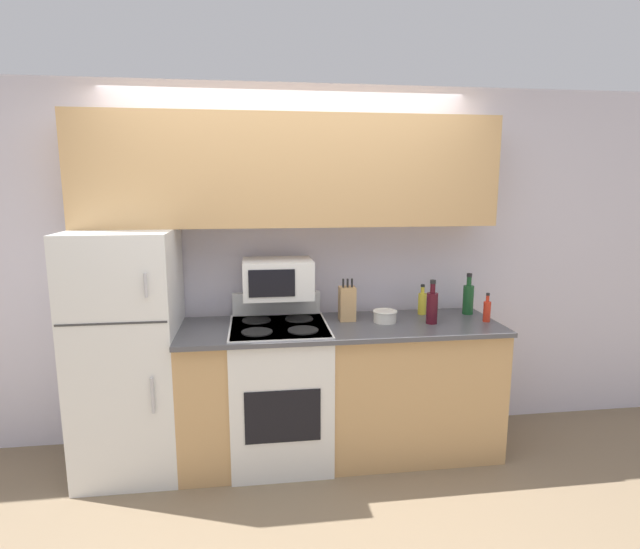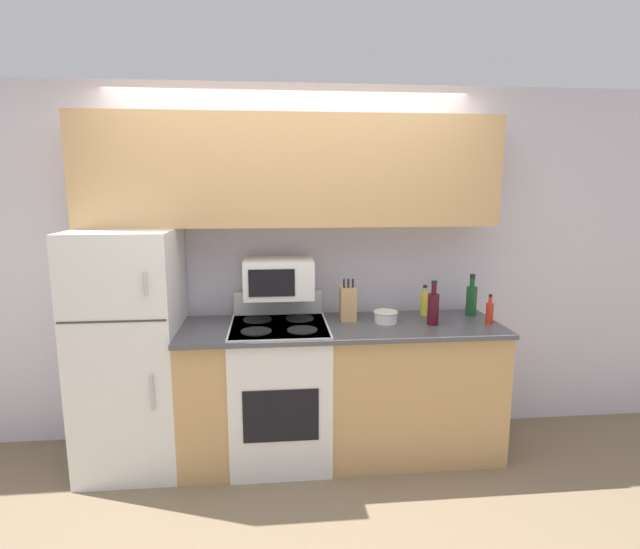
{
  "view_description": "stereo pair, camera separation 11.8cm",
  "coord_description": "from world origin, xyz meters",
  "px_view_note": "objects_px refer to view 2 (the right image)",
  "views": [
    {
      "loc": [
        -0.26,
        -2.89,
        1.86
      ],
      "look_at": [
        0.17,
        0.29,
        1.28
      ],
      "focal_mm": 28.0,
      "sensor_mm": 36.0,
      "label": 1
    },
    {
      "loc": [
        -0.14,
        -2.9,
        1.86
      ],
      "look_at": [
        0.17,
        0.29,
        1.28
      ],
      "focal_mm": 28.0,
      "sensor_mm": 36.0,
      "label": 2
    }
  ],
  "objects_px": {
    "stove": "(280,390)",
    "bottle_wine_green": "(471,299)",
    "bottle_wine_red": "(433,307)",
    "refrigerator": "(131,350)",
    "bottle_cooking_spray": "(425,303)",
    "knife_block": "(348,304)",
    "bowl": "(386,316)",
    "microwave": "(278,278)",
    "bottle_hot_sauce": "(490,312)"
  },
  "relations": [
    {
      "from": "stove",
      "to": "bottle_wine_green",
      "type": "xyz_separation_m",
      "value": [
        1.38,
        0.16,
        0.56
      ]
    },
    {
      "from": "bottle_wine_red",
      "to": "bottle_wine_green",
      "type": "relative_size",
      "value": 1.0
    },
    {
      "from": "refrigerator",
      "to": "bottle_cooking_spray",
      "type": "distance_m",
      "value": 2.04
    },
    {
      "from": "refrigerator",
      "to": "bottle_wine_green",
      "type": "distance_m",
      "value": 2.37
    },
    {
      "from": "knife_block",
      "to": "bottle_wine_green",
      "type": "height_order",
      "value": "bottle_wine_green"
    },
    {
      "from": "bottle_cooking_spray",
      "to": "refrigerator",
      "type": "bearing_deg",
      "value": -175.27
    },
    {
      "from": "refrigerator",
      "to": "stove",
      "type": "xyz_separation_m",
      "value": [
        0.97,
        -0.03,
        -0.31
      ]
    },
    {
      "from": "stove",
      "to": "bottle_wine_red",
      "type": "height_order",
      "value": "bottle_wine_red"
    },
    {
      "from": "bowl",
      "to": "bottle_wine_green",
      "type": "distance_m",
      "value": 0.67
    },
    {
      "from": "microwave",
      "to": "knife_block",
      "type": "relative_size",
      "value": 1.58
    },
    {
      "from": "microwave",
      "to": "bottle_wine_green",
      "type": "distance_m",
      "value": 1.39
    },
    {
      "from": "bottle_hot_sauce",
      "to": "bottle_wine_green",
      "type": "distance_m",
      "value": 0.22
    },
    {
      "from": "refrigerator",
      "to": "bottle_wine_green",
      "type": "bearing_deg",
      "value": 3.11
    },
    {
      "from": "bottle_hot_sauce",
      "to": "bottle_wine_green",
      "type": "relative_size",
      "value": 0.67
    },
    {
      "from": "refrigerator",
      "to": "bottle_wine_red",
      "type": "xyz_separation_m",
      "value": [
        2.0,
        -0.08,
        0.26
      ]
    },
    {
      "from": "bottle_hot_sauce",
      "to": "bottle_wine_red",
      "type": "bearing_deg",
      "value": 179.18
    },
    {
      "from": "knife_block",
      "to": "bottle_cooking_spray",
      "type": "bearing_deg",
      "value": 9.05
    },
    {
      "from": "refrigerator",
      "to": "bottle_cooking_spray",
      "type": "xyz_separation_m",
      "value": [
        2.02,
        0.17,
        0.23
      ]
    },
    {
      "from": "bottle_cooking_spray",
      "to": "bottle_wine_green",
      "type": "xyz_separation_m",
      "value": [
        0.33,
        -0.04,
        0.03
      ]
    },
    {
      "from": "bowl",
      "to": "bottle_wine_red",
      "type": "height_order",
      "value": "bottle_wine_red"
    },
    {
      "from": "stove",
      "to": "microwave",
      "type": "xyz_separation_m",
      "value": [
        0.0,
        0.14,
        0.75
      ]
    },
    {
      "from": "microwave",
      "to": "bottle_wine_green",
      "type": "xyz_separation_m",
      "value": [
        1.38,
        0.02,
        -0.18
      ]
    },
    {
      "from": "bottle_wine_green",
      "to": "bowl",
      "type": "bearing_deg",
      "value": -168.51
    },
    {
      "from": "bottle_cooking_spray",
      "to": "bottle_wine_red",
      "type": "bearing_deg",
      "value": -94.2
    },
    {
      "from": "bottle_wine_red",
      "to": "bottle_hot_sauce",
      "type": "height_order",
      "value": "bottle_wine_red"
    },
    {
      "from": "bowl",
      "to": "bottle_wine_red",
      "type": "relative_size",
      "value": 0.56
    },
    {
      "from": "bowl",
      "to": "stove",
      "type": "bearing_deg",
      "value": -178.11
    },
    {
      "from": "refrigerator",
      "to": "microwave",
      "type": "distance_m",
      "value": 1.08
    },
    {
      "from": "bottle_hot_sauce",
      "to": "bottle_wine_green",
      "type": "xyz_separation_m",
      "value": [
        -0.04,
        0.21,
        0.04
      ]
    },
    {
      "from": "refrigerator",
      "to": "stove",
      "type": "bearing_deg",
      "value": -1.72
    },
    {
      "from": "knife_block",
      "to": "bottle_wine_green",
      "type": "bearing_deg",
      "value": 3.28
    },
    {
      "from": "bowl",
      "to": "knife_block",
      "type": "bearing_deg",
      "value": 161.92
    },
    {
      "from": "bowl",
      "to": "bottle_wine_green",
      "type": "bearing_deg",
      "value": 11.49
    },
    {
      "from": "microwave",
      "to": "bowl",
      "type": "xyz_separation_m",
      "value": [
        0.72,
        -0.11,
        -0.26
      ]
    },
    {
      "from": "knife_block",
      "to": "bowl",
      "type": "bearing_deg",
      "value": -18.08
    },
    {
      "from": "bowl",
      "to": "bottle_wine_green",
      "type": "height_order",
      "value": "bottle_wine_green"
    },
    {
      "from": "knife_block",
      "to": "refrigerator",
      "type": "bearing_deg",
      "value": -177.0
    },
    {
      "from": "bowl",
      "to": "bottle_wine_green",
      "type": "xyz_separation_m",
      "value": [
        0.66,
        0.13,
        0.07
      ]
    },
    {
      "from": "knife_block",
      "to": "bottle_wine_red",
      "type": "xyz_separation_m",
      "value": [
        0.55,
        -0.16,
        -0.0
      ]
    },
    {
      "from": "stove",
      "to": "bottle_hot_sauce",
      "type": "bearing_deg",
      "value": -2.32
    },
    {
      "from": "bowl",
      "to": "bottle_wine_green",
      "type": "relative_size",
      "value": 0.56
    },
    {
      "from": "knife_block",
      "to": "bottle_hot_sauce",
      "type": "relative_size",
      "value": 1.48
    },
    {
      "from": "microwave",
      "to": "bottle_hot_sauce",
      "type": "height_order",
      "value": "microwave"
    },
    {
      "from": "refrigerator",
      "to": "bottle_hot_sauce",
      "type": "height_order",
      "value": "refrigerator"
    },
    {
      "from": "knife_block",
      "to": "bowl",
      "type": "relative_size",
      "value": 1.75
    },
    {
      "from": "stove",
      "to": "bottle_cooking_spray",
      "type": "relative_size",
      "value": 5.01
    },
    {
      "from": "microwave",
      "to": "knife_block",
      "type": "height_order",
      "value": "microwave"
    },
    {
      "from": "bowl",
      "to": "bottle_cooking_spray",
      "type": "relative_size",
      "value": 0.76
    },
    {
      "from": "bottle_wine_green",
      "to": "microwave",
      "type": "bearing_deg",
      "value": -179.09
    },
    {
      "from": "knife_block",
      "to": "bottle_wine_green",
      "type": "relative_size",
      "value": 0.98
    }
  ]
}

